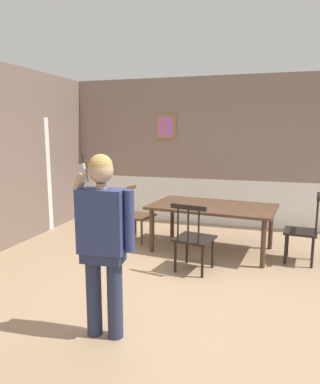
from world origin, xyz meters
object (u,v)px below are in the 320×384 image
at_px(dining_table, 212,210).
at_px(chair_at_table_head, 193,238).
at_px(person_figure, 103,235).
at_px(chair_by_doorway, 136,214).
at_px(chair_near_window, 304,230).

relative_size(dining_table, chair_at_table_head, 2.12).
bearing_deg(person_figure, chair_by_doorway, -77.86).
bearing_deg(chair_by_doorway, person_figure, 28.22).
relative_size(chair_by_doorway, chair_at_table_head, 0.97).
height_order(dining_table, person_figure, person_figure).
relative_size(chair_by_doorway, person_figure, 0.55).
height_order(dining_table, chair_near_window, chair_near_window).
bearing_deg(person_figure, chair_at_table_head, -107.52).
xyz_separation_m(chair_near_window, chair_at_table_head, (-1.43, -0.77, -0.02)).
distance_m(dining_table, chair_by_doorway, 1.34).
bearing_deg(chair_by_doorway, dining_table, 96.49).
bearing_deg(dining_table, chair_near_window, -6.60).
bearing_deg(dining_table, person_figure, -102.03).
bearing_deg(chair_near_window, chair_at_table_head, 124.89).
distance_m(chair_at_table_head, person_figure, 1.87).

